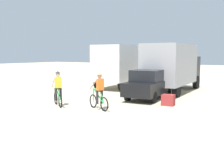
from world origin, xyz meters
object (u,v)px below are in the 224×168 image
Objects in this scene: sedan_parked at (149,84)px; supply_crate at (168,100)px; cyclist_orange_shirt at (58,90)px; box_truck_grey_hauler at (173,66)px; box_truck_avon_van at (124,64)px; cyclist_cowboy_hat at (99,92)px.

sedan_parked reaches higher than supply_crate.
cyclist_orange_shirt reaches higher than sedan_parked.
box_truck_grey_hauler is 10.65× the size of supply_crate.
box_truck_avon_van is at bearing 98.20° from cyclist_orange_shirt.
cyclist_cowboy_hat reaches higher than sedan_parked.
cyclist_orange_shirt is 2.35m from cyclist_cowboy_hat.
cyclist_orange_shirt is (-3.10, -8.29, -1.03)m from box_truck_grey_hauler.
box_truck_avon_van is 9.04m from cyclist_orange_shirt.
cyclist_orange_shirt is at bearing -81.80° from box_truck_avon_van.
cyclist_cowboy_hat is at bearing -130.55° from supply_crate.
cyclist_cowboy_hat is at bearing 10.16° from cyclist_orange_shirt.
sedan_parked is at bearing -92.33° from box_truck_grey_hauler.
box_truck_avon_van and box_truck_grey_hauler have the same top height.
cyclist_orange_shirt is 2.84× the size of supply_crate.
cyclist_orange_shirt is (-2.95, -4.64, -0.04)m from sedan_parked.
cyclist_orange_shirt is at bearing -145.56° from supply_crate.
box_truck_avon_van is at bearing 136.79° from supply_crate.
supply_crate is (2.42, 2.83, -0.56)m from cyclist_cowboy_hat.
box_truck_grey_hauler reaches higher than cyclist_cowboy_hat.
box_truck_avon_van reaches higher than cyclist_orange_shirt.
cyclist_cowboy_hat is 2.84× the size of supply_crate.
cyclist_cowboy_hat is at bearing -95.72° from box_truck_grey_hauler.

